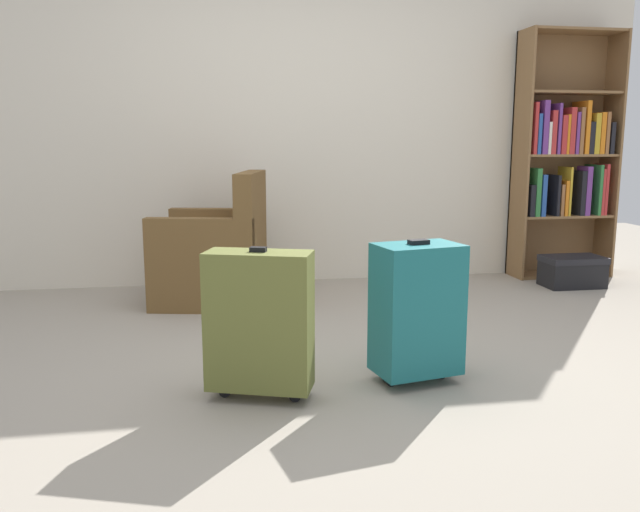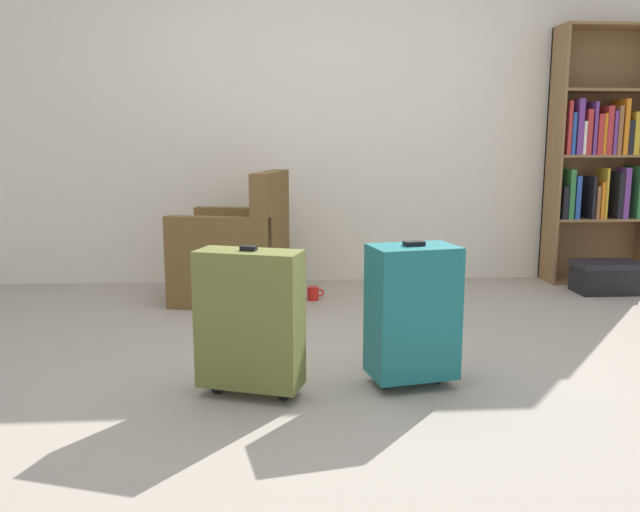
% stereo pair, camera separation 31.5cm
% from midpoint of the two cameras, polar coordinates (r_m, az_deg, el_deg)
% --- Properties ---
extents(ground_plane, '(10.02, 10.02, 0.00)m').
position_cam_midpoint_polar(ground_plane, '(3.25, 4.52, -9.81)').
color(ground_plane, '#9E9384').
extents(back_wall, '(5.72, 0.10, 2.60)m').
position_cam_midpoint_polar(back_wall, '(5.15, 1.26, 12.26)').
color(back_wall, beige).
rests_on(back_wall, ground).
extents(bookshelf, '(0.81, 0.30, 1.96)m').
position_cam_midpoint_polar(bookshelf, '(5.61, 25.08, 7.91)').
color(bookshelf, brown).
rests_on(bookshelf, ground).
extents(armchair, '(0.83, 0.83, 0.90)m').
position_cam_midpoint_polar(armchair, '(4.54, -5.40, 0.06)').
color(armchair, brown).
rests_on(armchair, ground).
extents(mug, '(0.12, 0.08, 0.10)m').
position_cam_midpoint_polar(mug, '(4.55, 1.40, -3.33)').
color(mug, red).
rests_on(mug, ground).
extents(storage_box, '(0.45, 0.28, 0.24)m').
position_cam_midpoint_polar(storage_box, '(5.27, 25.48, -1.62)').
color(storage_box, black).
rests_on(storage_box, ground).
extents(suitcase_teal, '(0.42, 0.32, 0.67)m').
position_cam_midpoint_polar(suitcase_teal, '(2.97, 11.17, -4.84)').
color(suitcase_teal, '#19666B').
rests_on(suitcase_teal, ground).
extents(suitcase_olive, '(0.48, 0.32, 0.67)m').
position_cam_midpoint_polar(suitcase_olive, '(2.79, -2.98, -5.62)').
color(suitcase_olive, brown).
rests_on(suitcase_olive, ground).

